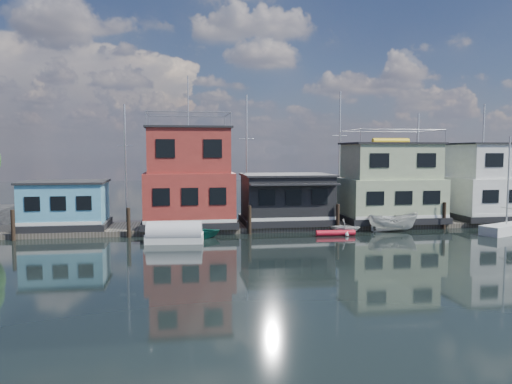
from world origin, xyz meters
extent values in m
plane|color=black|center=(0.00, 0.00, 0.00)|extent=(160.00, 160.00, 0.00)
cube|color=#595147|center=(0.00, 12.00, 0.20)|extent=(48.00, 5.00, 0.40)
cube|color=black|center=(-18.00, 12.00, 0.65)|extent=(6.40, 4.90, 0.50)
cube|color=#59AAD0|center=(-18.00, 12.00, 2.40)|extent=(6.00, 4.50, 3.00)
cube|color=black|center=(-18.00, 12.00, 3.98)|extent=(6.30, 4.80, 0.16)
cube|color=black|center=(-8.50, 12.00, 0.65)|extent=(7.40, 5.90, 0.50)
cube|color=maroon|center=(-8.50, 12.00, 2.77)|extent=(7.00, 5.50, 3.74)
cube|color=maroon|center=(-8.50, 12.00, 6.37)|extent=(6.30, 4.95, 3.46)
cube|color=black|center=(-8.50, 12.00, 8.18)|extent=(6.65, 5.23, 0.16)
cylinder|color=silver|center=(-8.50, 12.00, 10.26)|extent=(0.08, 0.08, 4.00)
cube|color=black|center=(-0.50, 12.00, 0.65)|extent=(7.40, 5.40, 0.50)
cube|color=black|center=(-0.50, 12.00, 2.60)|extent=(7.00, 5.00, 3.40)
cube|color=black|center=(-0.50, 12.00, 4.38)|extent=(7.30, 5.30, 0.16)
cube|color=black|center=(-0.50, 9.20, 3.79)|extent=(7.00, 1.20, 0.12)
cube|color=black|center=(8.50, 12.00, 0.65)|extent=(8.40, 5.90, 0.50)
cube|color=#A3B48A|center=(8.50, 12.00, 2.46)|extent=(8.00, 5.50, 3.12)
cube|color=#A3B48A|center=(8.50, 12.00, 5.46)|extent=(7.20, 4.95, 2.88)
cube|color=black|center=(8.50, 12.00, 6.98)|extent=(7.60, 5.23, 0.16)
cylinder|color=yellow|center=(8.50, 12.00, 7.15)|extent=(3.20, 0.56, 0.56)
cube|color=black|center=(18.50, 12.00, 0.65)|extent=(8.40, 5.90, 0.50)
cube|color=white|center=(18.50, 12.00, 2.46)|extent=(8.00, 5.50, 3.12)
cube|color=white|center=(18.50, 12.00, 5.46)|extent=(7.20, 4.95, 2.88)
cube|color=black|center=(18.50, 12.00, 6.98)|extent=(7.60, 5.23, 0.16)
cylinder|color=#2D2116|center=(-21.00, 9.20, 1.10)|extent=(0.28, 0.28, 2.20)
cylinder|color=#2D2116|center=(-13.00, 9.20, 1.10)|extent=(0.28, 0.28, 2.20)
cylinder|color=#2D2116|center=(-4.00, 9.20, 1.10)|extent=(0.28, 0.28, 2.20)
cylinder|color=#2D2116|center=(3.00, 9.20, 1.10)|extent=(0.28, 0.28, 2.20)
cylinder|color=#2D2116|center=(12.00, 9.20, 1.10)|extent=(0.28, 0.28, 2.20)
cylinder|color=silver|center=(-14.00, 18.00, 5.25)|extent=(0.16, 0.16, 10.50)
cylinder|color=silver|center=(-14.00, 18.00, 6.83)|extent=(1.40, 0.06, 0.06)
cylinder|color=silver|center=(-3.00, 18.00, 5.75)|extent=(0.16, 0.16, 11.50)
cylinder|color=silver|center=(-3.00, 18.00, 7.48)|extent=(1.40, 0.06, 0.06)
cylinder|color=silver|center=(6.00, 18.00, 6.00)|extent=(0.16, 0.16, 12.00)
cylinder|color=silver|center=(6.00, 18.00, 7.80)|extent=(1.40, 0.06, 0.06)
cylinder|color=silver|center=(14.00, 18.00, 5.00)|extent=(0.16, 0.16, 10.00)
cylinder|color=silver|center=(14.00, 18.00, 6.50)|extent=(1.40, 0.06, 0.06)
cylinder|color=silver|center=(21.00, 18.00, 5.50)|extent=(0.16, 0.16, 11.00)
cylinder|color=silver|center=(21.00, 18.00, 7.15)|extent=(1.40, 0.06, 0.06)
cylinder|color=red|center=(2.27, 7.47, 0.22)|extent=(2.99, 0.55, 0.44)
cube|color=white|center=(-9.66, 6.52, 0.33)|extent=(4.08, 1.87, 0.66)
cylinder|color=silver|center=(-9.66, 6.52, 0.71)|extent=(3.90, 1.95, 1.60)
imported|color=silver|center=(7.32, 8.58, 0.77)|extent=(4.11, 1.91, 1.54)
cube|color=silver|center=(15.52, 6.32, 0.37)|extent=(4.96, 3.31, 0.73)
cylinder|color=silver|center=(15.52, 6.32, 4.09)|extent=(0.12, 0.12, 6.71)
cube|color=silver|center=(15.52, 6.32, 1.99)|extent=(0.63, 1.37, 0.05)
imported|color=#248674|center=(-8.41, 8.13, 0.44)|extent=(4.45, 3.36, 0.87)
imported|color=silver|center=(3.19, 8.00, 0.60)|extent=(2.75, 2.55, 1.19)
camera|label=1|loc=(-9.37, -28.14, 6.42)|focal=35.00mm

